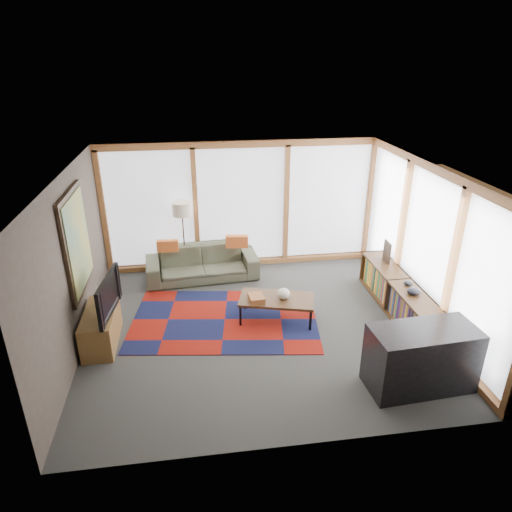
{
  "coord_description": "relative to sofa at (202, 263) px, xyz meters",
  "views": [
    {
      "loc": [
        -0.97,
        -6.28,
        4.13
      ],
      "look_at": [
        0.0,
        0.4,
        1.1
      ],
      "focal_mm": 32.0,
      "sensor_mm": 36.0,
      "label": 1
    }
  ],
  "objects": [
    {
      "name": "ground",
      "position": [
        0.85,
        -1.94,
        -0.32
      ],
      "size": [
        5.5,
        5.5,
        0.0
      ],
      "primitive_type": "plane",
      "color": "#2A2A28",
      "rests_on": "ground"
    },
    {
      "name": "room_envelope",
      "position": [
        1.35,
        -1.38,
        1.22
      ],
      "size": [
        5.52,
        5.02,
        2.62
      ],
      "color": "#3C312B",
      "rests_on": "ground"
    },
    {
      "name": "rug",
      "position": [
        0.31,
        -1.64,
        -0.31
      ],
      "size": [
        3.32,
        2.39,
        0.01
      ],
      "primitive_type": "cube",
      "rotation": [
        0.0,
        0.0,
        -0.14
      ],
      "color": "maroon",
      "rests_on": "ground"
    },
    {
      "name": "sofa",
      "position": [
        0.0,
        0.0,
        0.0
      ],
      "size": [
        2.23,
        1.01,
        0.63
      ],
      "primitive_type": "imported",
      "rotation": [
        0.0,
        0.0,
        0.08
      ],
      "color": "#3D4132",
      "rests_on": "ground"
    },
    {
      "name": "pillow_left",
      "position": [
        -0.64,
        -0.05,
        0.43
      ],
      "size": [
        0.41,
        0.14,
        0.22
      ],
      "primitive_type": "cube",
      "rotation": [
        0.0,
        0.0,
        -0.03
      ],
      "color": "#C05924",
      "rests_on": "sofa"
    },
    {
      "name": "pillow_right",
      "position": [
        0.7,
        -0.04,
        0.44
      ],
      "size": [
        0.45,
        0.18,
        0.24
      ],
      "primitive_type": "cube",
      "rotation": [
        0.0,
        0.0,
        -0.12
      ],
      "color": "#C05924",
      "rests_on": "sofa"
    },
    {
      "name": "floor_lamp",
      "position": [
        -0.33,
        0.28,
        0.43
      ],
      "size": [
        0.38,
        0.38,
        1.5
      ],
      "primitive_type": null,
      "color": "#2F1F16",
      "rests_on": "ground"
    },
    {
      "name": "coffee_table",
      "position": [
        1.17,
        -1.75,
        -0.11
      ],
      "size": [
        1.34,
        0.91,
        0.41
      ],
      "primitive_type": null,
      "rotation": [
        0.0,
        0.0,
        -0.27
      ],
      "color": "#311F11",
      "rests_on": "ground"
    },
    {
      "name": "book_stack",
      "position": [
        0.82,
        -1.79,
        0.14
      ],
      "size": [
        0.26,
        0.31,
        0.1
      ],
      "primitive_type": "cube",
      "rotation": [
        0.0,
        0.0,
        0.08
      ],
      "color": "brown",
      "rests_on": "coffee_table"
    },
    {
      "name": "vase",
      "position": [
        1.28,
        -1.78,
        0.18
      ],
      "size": [
        0.24,
        0.24,
        0.18
      ],
      "primitive_type": "ellipsoid",
      "rotation": [
        0.0,
        0.0,
        0.14
      ],
      "color": "beige",
      "rests_on": "coffee_table"
    },
    {
      "name": "bookshelf",
      "position": [
        3.28,
        -1.76,
        -0.01
      ],
      "size": [
        0.44,
        2.44,
        0.61
      ],
      "primitive_type": null,
      "color": "#311F11",
      "rests_on": "ground"
    },
    {
      "name": "bowl_a",
      "position": [
        3.28,
        -2.29,
        0.35
      ],
      "size": [
        0.26,
        0.26,
        0.11
      ],
      "primitive_type": "ellipsoid",
      "rotation": [
        0.0,
        0.0,
        -0.24
      ],
      "color": "black",
      "rests_on": "bookshelf"
    },
    {
      "name": "bowl_b",
      "position": [
        3.33,
        -1.98,
        0.33
      ],
      "size": [
        0.18,
        0.18,
        0.07
      ],
      "primitive_type": "ellipsoid",
      "rotation": [
        0.0,
        0.0,
        -0.26
      ],
      "color": "black",
      "rests_on": "bookshelf"
    },
    {
      "name": "shelf_picture",
      "position": [
        3.34,
        -1.04,
        0.48
      ],
      "size": [
        0.05,
        0.29,
        0.38
      ],
      "primitive_type": "cube",
      "rotation": [
        0.0,
        0.0,
        -0.06
      ],
      "color": "black",
      "rests_on": "bookshelf"
    },
    {
      "name": "tv_console",
      "position": [
        -1.62,
        -2.03,
        -0.04
      ],
      "size": [
        0.46,
        1.09,
        0.55
      ],
      "primitive_type": "cube",
      "color": "brown",
      "rests_on": "ground"
    },
    {
      "name": "television",
      "position": [
        -1.52,
        -2.07,
        0.53
      ],
      "size": [
        0.27,
        1.05,
        0.6
      ],
      "primitive_type": "imported",
      "rotation": [
        0.0,
        0.0,
        1.44
      ],
      "color": "black",
      "rests_on": "tv_console"
    },
    {
      "name": "bar_counter",
      "position": [
        2.75,
        -3.66,
        0.12
      ],
      "size": [
        1.43,
        0.74,
        0.88
      ],
      "primitive_type": "cube",
      "rotation": [
        0.0,
        0.0,
        0.07
      ],
      "color": "black",
      "rests_on": "ground"
    }
  ]
}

